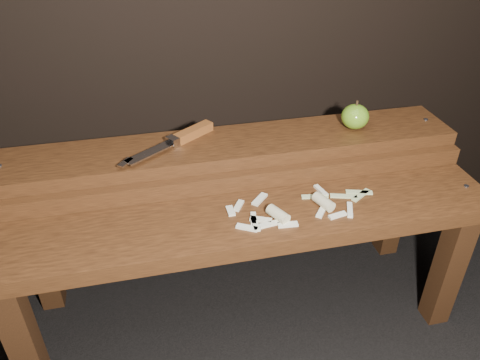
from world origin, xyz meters
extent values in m
plane|color=black|center=(0.00, 0.00, 0.00)|extent=(60.00, 60.00, 0.00)
cube|color=#321B0C|center=(-0.54, -0.10, 0.19)|extent=(0.06, 0.06, 0.38)
cube|color=#321B0C|center=(0.54, -0.10, 0.19)|extent=(0.06, 0.06, 0.38)
cube|color=#41220F|center=(0.00, -0.05, 0.40)|extent=(1.20, 0.20, 0.04)
cylinder|color=slate|center=(0.56, -0.05, 0.42)|extent=(0.01, 0.01, 0.00)
cube|color=#321B0C|center=(-0.54, 0.20, 0.23)|extent=(0.06, 0.06, 0.46)
cube|color=#321B0C|center=(0.54, 0.20, 0.23)|extent=(0.06, 0.06, 0.46)
cube|color=#41220F|center=(0.00, 0.07, 0.44)|extent=(1.20, 0.02, 0.05)
cube|color=#41220F|center=(0.00, 0.17, 0.48)|extent=(1.20, 0.18, 0.04)
cylinder|color=slate|center=(0.56, 0.17, 0.50)|extent=(0.01, 0.01, 0.00)
ellipsoid|color=#63921D|center=(0.34, 0.17, 0.53)|extent=(0.07, 0.07, 0.07)
cylinder|color=#382314|center=(0.34, 0.17, 0.57)|extent=(0.01, 0.01, 0.01)
cube|color=brown|center=(-0.09, 0.22, 0.51)|extent=(0.11, 0.09, 0.02)
cube|color=silver|center=(-0.15, 0.18, 0.51)|extent=(0.04, 0.04, 0.03)
cube|color=silver|center=(-0.21, 0.13, 0.51)|extent=(0.12, 0.10, 0.00)
cube|color=silver|center=(-0.27, 0.10, 0.51)|extent=(0.04, 0.04, 0.00)
cube|color=beige|center=(0.20, -0.09, 0.42)|extent=(0.05, 0.02, 0.01)
cube|color=beige|center=(0.00, -0.08, 0.42)|extent=(0.01, 0.04, 0.01)
cube|color=beige|center=(0.00, -0.06, 0.42)|extent=(0.02, 0.04, 0.01)
cube|color=beige|center=(0.07, -0.10, 0.42)|extent=(0.05, 0.02, 0.01)
cube|color=beige|center=(0.03, -0.09, 0.42)|extent=(0.05, 0.02, 0.01)
cube|color=beige|center=(-0.02, -0.09, 0.42)|extent=(0.05, 0.04, 0.01)
cube|color=beige|center=(0.04, 0.01, 0.42)|extent=(0.05, 0.05, 0.01)
cube|color=beige|center=(-0.04, -0.02, 0.42)|extent=(0.02, 0.04, 0.01)
cube|color=beige|center=(0.23, -0.08, 0.42)|extent=(0.03, 0.06, 0.01)
cube|color=beige|center=(0.19, 0.01, 0.42)|extent=(0.02, 0.05, 0.01)
cube|color=beige|center=(0.17, -0.07, 0.42)|extent=(0.05, 0.05, 0.01)
cube|color=beige|center=(0.02, -0.07, 0.42)|extent=(0.05, 0.03, 0.01)
cube|color=beige|center=(-0.02, -0.01, 0.42)|extent=(0.03, 0.04, 0.01)
cylinder|color=#C9BB8C|center=(0.06, -0.07, 0.43)|extent=(0.05, 0.06, 0.03)
cylinder|color=#C9BB8C|center=(0.18, -0.05, 0.43)|extent=(0.04, 0.06, 0.03)
cube|color=#BCC988|center=(0.28, -0.03, 0.42)|extent=(0.06, 0.05, 0.00)
cube|color=#BCC988|center=(0.24, -0.02, 0.42)|extent=(0.07, 0.03, 0.00)
cube|color=#BCC988|center=(0.28, -0.02, 0.42)|extent=(0.07, 0.03, 0.00)
cube|color=#BCC988|center=(0.17, -0.01, 0.42)|extent=(0.07, 0.02, 0.00)
camera|label=1|loc=(-0.21, -0.87, 1.08)|focal=35.00mm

